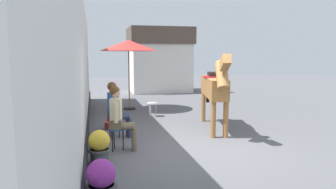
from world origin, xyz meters
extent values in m
plane|color=#56565B|center=(0.00, 3.00, 0.00)|extent=(40.00, 40.00, 0.00)
cube|color=white|center=(-2.55, 1.50, 1.70)|extent=(0.30, 14.00, 3.40)
cube|color=black|center=(-2.53, 1.50, 0.18)|extent=(0.34, 14.00, 0.36)
cube|color=silver|center=(1.40, 10.76, 1.30)|extent=(3.20, 2.40, 2.60)
cube|color=brown|center=(1.40, 10.76, 3.05)|extent=(3.40, 2.60, 0.90)
cylinder|color=#194C99|center=(-1.76, 0.26, 0.46)|extent=(0.34, 0.34, 0.03)
cylinder|color=black|center=(-1.62, 0.23, 0.22)|extent=(0.02, 0.02, 0.45)
cylinder|color=black|center=(-1.80, 0.39, 0.22)|extent=(0.02, 0.02, 0.45)
cylinder|color=black|center=(-1.85, 0.15, 0.22)|extent=(0.02, 0.02, 0.45)
cube|color=brown|center=(-1.76, 0.26, 0.58)|extent=(0.30, 0.36, 0.20)
cube|color=beige|center=(-1.76, 0.26, 0.90)|extent=(0.28, 0.38, 0.44)
sphere|color=tan|center=(-1.76, 0.26, 1.25)|extent=(0.20, 0.20, 0.20)
sphere|color=#593319|center=(-1.78, 0.26, 1.28)|extent=(0.22, 0.22, 0.22)
cylinder|color=brown|center=(-1.55, 0.30, 0.53)|extent=(0.40, 0.20, 0.13)
cylinder|color=brown|center=(-1.37, 0.26, 0.23)|extent=(0.11, 0.11, 0.46)
cylinder|color=brown|center=(-1.59, 0.14, 0.53)|extent=(0.40, 0.20, 0.13)
cylinder|color=brown|center=(-1.40, 0.10, 0.23)|extent=(0.11, 0.11, 0.46)
cylinder|color=beige|center=(-1.70, 0.45, 0.85)|extent=(0.09, 0.09, 0.42)
cylinder|color=beige|center=(-1.78, 0.06, 0.85)|extent=(0.09, 0.09, 0.42)
cylinder|color=red|center=(-1.76, 1.26, 0.46)|extent=(0.34, 0.34, 0.03)
cylinder|color=black|center=(-1.62, 1.28, 0.22)|extent=(0.02, 0.02, 0.45)
cylinder|color=black|center=(-1.84, 1.38, 0.22)|extent=(0.02, 0.02, 0.45)
cylinder|color=black|center=(-1.81, 1.13, 0.22)|extent=(0.02, 0.02, 0.45)
cube|color=#2D3851|center=(-1.76, 1.26, 0.58)|extent=(0.28, 0.35, 0.20)
cube|color=#1E4C8C|center=(-1.76, 1.26, 0.90)|extent=(0.26, 0.36, 0.44)
sphere|color=tan|center=(-1.76, 1.26, 1.25)|extent=(0.20, 0.20, 0.20)
sphere|color=#593319|center=(-1.78, 1.26, 1.28)|extent=(0.22, 0.22, 0.22)
cylinder|color=#2D3851|center=(-1.58, 1.37, 0.53)|extent=(0.39, 0.17, 0.13)
cylinder|color=#2D3851|center=(-1.39, 1.39, 0.23)|extent=(0.11, 0.11, 0.46)
cylinder|color=#2D3851|center=(-1.56, 1.21, 0.53)|extent=(0.39, 0.17, 0.13)
cylinder|color=#2D3851|center=(-1.37, 1.23, 0.23)|extent=(0.11, 0.11, 0.46)
cylinder|color=#1E4C8C|center=(-1.76, 1.46, 0.85)|extent=(0.09, 0.09, 0.42)
cylinder|color=#1E4C8C|center=(-1.71, 1.07, 0.85)|extent=(0.09, 0.09, 0.42)
cube|color=#9E6B38|center=(1.00, 1.67, 1.16)|extent=(0.91, 2.24, 0.52)
cylinder|color=#9E6B38|center=(0.94, 0.68, 0.45)|extent=(0.13, 0.13, 0.90)
cylinder|color=#9E6B38|center=(0.64, 0.75, 0.45)|extent=(0.13, 0.13, 0.90)
cylinder|color=#9E6B38|center=(1.37, 2.58, 0.45)|extent=(0.13, 0.13, 0.90)
cylinder|color=#9E6B38|center=(1.06, 2.65, 0.45)|extent=(0.13, 0.13, 0.90)
cylinder|color=#9E6B38|center=(0.74, 0.50, 1.55)|extent=(0.41, 0.68, 0.73)
cube|color=#9E6B38|center=(0.67, 0.17, 1.86)|extent=(0.29, 0.55, 0.40)
cube|color=black|center=(0.74, 0.52, 1.69)|extent=(0.18, 0.62, 0.48)
cylinder|color=black|center=(1.25, 2.79, 0.89)|extent=(0.12, 0.12, 0.65)
cube|color=red|center=(1.03, 1.77, 1.44)|extent=(0.62, 0.70, 0.03)
cube|color=black|center=(1.03, 1.77, 1.51)|extent=(0.37, 0.49, 0.12)
cylinder|color=#4C4C51|center=(-2.14, -2.19, 0.26)|extent=(0.43, 0.43, 0.04)
sphere|color=purple|center=(-2.14, -2.19, 0.44)|extent=(0.40, 0.40, 0.40)
cylinder|color=#4C4C51|center=(-2.13, -0.50, 0.14)|extent=(0.34, 0.34, 0.28)
cylinder|color=#4C4C51|center=(-2.13, -0.50, 0.26)|extent=(0.43, 0.43, 0.04)
sphere|color=gold|center=(-2.13, -0.50, 0.44)|extent=(0.40, 0.40, 0.40)
cylinder|color=black|center=(-0.91, 5.31, 0.03)|extent=(0.44, 0.44, 0.06)
cylinder|color=olive|center=(-0.91, 5.31, 1.10)|extent=(0.04, 0.04, 2.20)
cone|color=red|center=(-0.91, 5.31, 2.38)|extent=(2.10, 2.10, 0.40)
cylinder|color=white|center=(-0.33, 3.77, 0.45)|extent=(0.32, 0.32, 0.03)
cylinder|color=silver|center=(-0.20, 3.77, 0.22)|extent=(0.02, 0.02, 0.43)
cylinder|color=silver|center=(-0.40, 3.88, 0.22)|extent=(0.02, 0.02, 0.43)
cylinder|color=silver|center=(-0.40, 3.66, 0.22)|extent=(0.02, 0.02, 0.43)
cube|color=maroon|center=(-1.84, 2.29, 0.10)|extent=(0.22, 0.30, 0.20)
camera|label=1|loc=(-2.20, -6.34, 2.03)|focal=33.51mm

